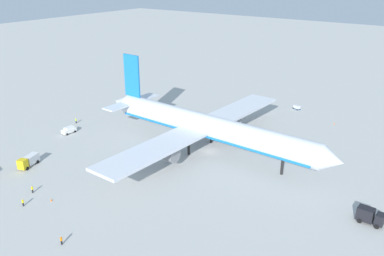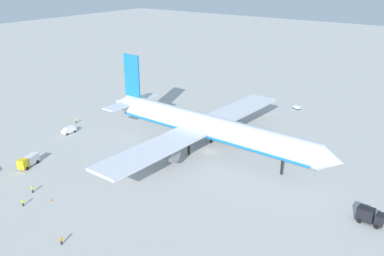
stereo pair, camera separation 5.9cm
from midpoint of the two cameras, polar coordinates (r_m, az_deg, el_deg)
name	(u,v)px [view 1 (the left image)]	position (r m, az deg, el deg)	size (l,w,h in m)	color
ground_plane	(209,151)	(113.25, 2.39, -3.23)	(600.00, 600.00, 0.00)	#B2B2AD
airliner	(206,126)	(111.24, 1.90, 0.21)	(73.19, 70.64, 22.98)	silver
service_truck_1	(29,161)	(112.19, -21.58, -4.21)	(3.73, 6.49, 2.80)	yellow
service_truck_2	(370,216)	(89.60, 23.25, -11.03)	(5.07, 2.59, 3.08)	black
service_van	(69,130)	(130.42, -16.59, -0.25)	(2.13, 4.41, 1.97)	white
baggage_cart_0	(297,107)	(150.90, 14.21, 2.80)	(3.28, 2.35, 1.39)	#26598C
ground_worker_0	(32,189)	(99.55, -21.14, -7.86)	(0.44, 0.44, 1.75)	black
ground_worker_1	(23,202)	(95.17, -22.26, -9.46)	(0.56, 0.56, 1.68)	black
ground_worker_2	(76,121)	(138.20, -15.69, 1.00)	(0.43, 0.43, 1.74)	black
ground_worker_5	(61,240)	(81.02, -17.57, -14.52)	(0.54, 0.54, 1.78)	black
traffic_cone_0	(51,200)	(95.26, -18.82, -9.33)	(0.36, 0.36, 0.55)	orange
traffic_cone_3	(135,106)	(150.89, -7.90, 3.07)	(0.36, 0.36, 0.55)	orange
traffic_cone_4	(334,123)	(139.93, 18.97, 0.60)	(0.36, 0.36, 0.55)	orange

